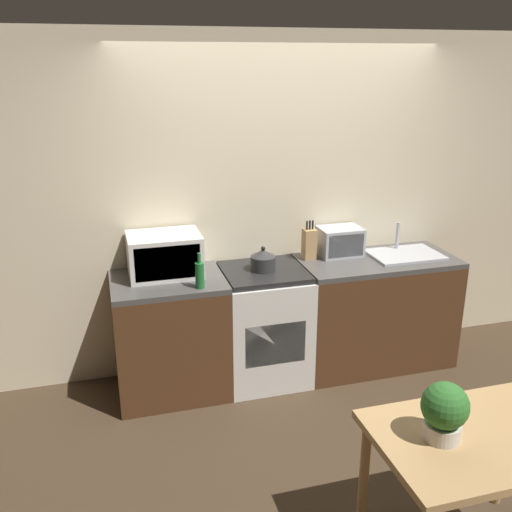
# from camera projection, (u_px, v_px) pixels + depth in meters

# --- Properties ---
(ground_plane) EXTENTS (16.00, 16.00, 0.00)m
(ground_plane) POSITION_uv_depth(u_px,v_px,m) (317.00, 415.00, 4.04)
(ground_plane) COLOR #3D2D1E
(wall_back) EXTENTS (10.00, 0.06, 2.60)m
(wall_back) POSITION_uv_depth(u_px,v_px,m) (278.00, 205.00, 4.48)
(wall_back) COLOR beige
(wall_back) RESTS_ON ground_plane
(counter_left_run) EXTENTS (0.81, 0.62, 0.90)m
(counter_left_run) POSITION_uv_depth(u_px,v_px,m) (170.00, 336.00, 4.21)
(counter_left_run) COLOR #4C2D19
(counter_left_run) RESTS_ON ground_plane
(counter_right_run) EXTENTS (1.24, 0.62, 0.90)m
(counter_right_run) POSITION_uv_depth(u_px,v_px,m) (374.00, 311.00, 4.64)
(counter_right_run) COLOR #4C2D19
(counter_right_run) RESTS_ON ground_plane
(stove_range) EXTENTS (0.63, 0.62, 0.90)m
(stove_range) POSITION_uv_depth(u_px,v_px,m) (264.00, 325.00, 4.40)
(stove_range) COLOR silver
(stove_range) RESTS_ON ground_plane
(kettle) EXTENTS (0.19, 0.19, 0.19)m
(kettle) POSITION_uv_depth(u_px,v_px,m) (263.00, 260.00, 4.22)
(kettle) COLOR #2D2D2D
(kettle) RESTS_ON stove_range
(microwave) EXTENTS (0.52, 0.38, 0.31)m
(microwave) POSITION_uv_depth(u_px,v_px,m) (165.00, 255.00, 4.10)
(microwave) COLOR silver
(microwave) RESTS_ON counter_left_run
(bottle) EXTENTS (0.06, 0.06, 0.25)m
(bottle) POSITION_uv_depth(u_px,v_px,m) (200.00, 275.00, 3.88)
(bottle) COLOR #1E662D
(bottle) RESTS_ON counter_left_run
(knife_block) EXTENTS (0.10, 0.10, 0.31)m
(knife_block) POSITION_uv_depth(u_px,v_px,m) (309.00, 244.00, 4.45)
(knife_block) COLOR tan
(knife_block) RESTS_ON counter_right_run
(toaster_oven) EXTENTS (0.34, 0.25, 0.23)m
(toaster_oven) POSITION_uv_depth(u_px,v_px,m) (340.00, 241.00, 4.53)
(toaster_oven) COLOR #ADAFB5
(toaster_oven) RESTS_ON counter_right_run
(sink_basin) EXTENTS (0.56, 0.39, 0.24)m
(sink_basin) POSITION_uv_depth(u_px,v_px,m) (404.00, 254.00, 4.55)
(sink_basin) COLOR #ADAFB5
(sink_basin) RESTS_ON counter_right_run
(dining_table) EXTENTS (0.96, 0.68, 0.74)m
(dining_table) POSITION_uv_depth(u_px,v_px,m) (476.00, 452.00, 2.68)
(dining_table) COLOR tan
(dining_table) RESTS_ON ground_plane
(potted_plant) EXTENTS (0.22, 0.22, 0.28)m
(potted_plant) POSITION_uv_depth(u_px,v_px,m) (444.00, 410.00, 2.57)
(potted_plant) COLOR beige
(potted_plant) RESTS_ON dining_table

